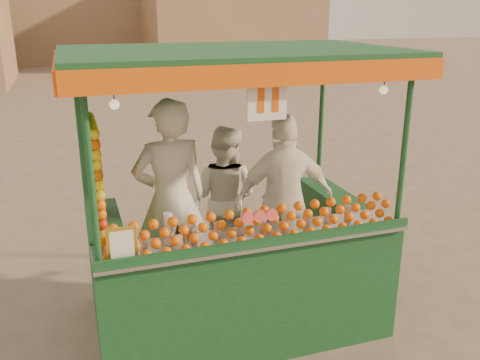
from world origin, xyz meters
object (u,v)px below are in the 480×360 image
object	(u,v)px
vendor_right	(284,200)
vendor_left	(171,200)
juice_cart	(230,245)
vendor_middle	(224,197)

from	to	relation	value
vendor_right	vendor_left	bearing A→B (deg)	0.96
juice_cart	vendor_left	bearing A→B (deg)	149.73
vendor_left	vendor_middle	distance (m)	0.81
juice_cart	vendor_left	world-z (taller)	juice_cart
vendor_left	vendor_right	xyz separation A→B (m)	(1.13, -0.09, -0.10)
vendor_right	juice_cart	bearing A→B (deg)	23.01
vendor_left	vendor_right	world-z (taller)	vendor_left
juice_cart	vendor_right	distance (m)	0.73
vendor_left	vendor_middle	xyz separation A→B (m)	(0.65, 0.43, -0.19)
juice_cart	vendor_left	size ratio (longest dim) A/B	1.52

